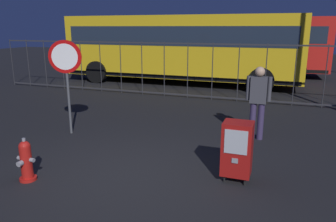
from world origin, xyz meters
TOP-DOWN VIEW (x-y plane):
  - ground_plane at (0.00, 0.00)m, footprint 60.00×60.00m
  - fire_hydrant at (-1.52, -0.73)m, footprint 0.33×0.32m
  - newspaper_box_primary at (1.78, 0.47)m, footprint 0.48×0.42m
  - stop_sign at (-2.38, 1.62)m, footprint 0.71×0.31m
  - pedestrian at (1.89, 2.76)m, footprint 0.55×0.22m
  - fence_barrier at (-0.00, 6.54)m, footprint 18.03×0.04m
  - bus_near at (-2.13, 9.54)m, footprint 10.50×2.79m
  - bus_far at (-0.91, 13.21)m, footprint 10.65×3.36m

SIDE VIEW (x-z plane):
  - ground_plane at x=0.00m, z-range 0.00..0.00m
  - fire_hydrant at x=-1.52m, z-range -0.02..0.72m
  - newspaper_box_primary at x=1.78m, z-range 0.06..1.08m
  - pedestrian at x=1.89m, z-range 0.11..1.78m
  - fence_barrier at x=0.00m, z-range 0.02..2.02m
  - stop_sign at x=-2.38m, z-range 0.49..2.72m
  - bus_near at x=-2.13m, z-range 0.21..3.21m
  - bus_far at x=-0.91m, z-range 0.21..3.21m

